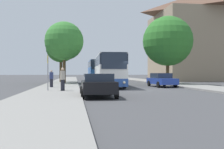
% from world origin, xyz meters
% --- Properties ---
extents(ground_plane, '(300.00, 300.00, 0.00)m').
position_xyz_m(ground_plane, '(0.00, 0.00, 0.00)').
color(ground_plane, '#424244').
rests_on(ground_plane, ground).
extents(sidewalk_left, '(4.00, 120.00, 0.15)m').
position_xyz_m(sidewalk_left, '(-7.00, 0.00, 0.07)').
color(sidewalk_left, gray).
rests_on(sidewalk_left, ground_plane).
extents(sidewalk_right, '(4.00, 120.00, 0.15)m').
position_xyz_m(sidewalk_right, '(7.00, 0.00, 0.07)').
color(sidewalk_right, gray).
rests_on(sidewalk_right, ground_plane).
extents(building_right_background, '(17.13, 14.49, 17.01)m').
position_xyz_m(building_right_background, '(18.67, 25.36, 8.50)').
color(building_right_background, gray).
rests_on(building_right_background, ground_plane).
extents(bus_front, '(3.04, 12.09, 3.29)m').
position_xyz_m(bus_front, '(-1.85, 6.02, 1.76)').
color(bus_front, '#2D519E').
rests_on(bus_front, ground_plane).
extents(bus_middle, '(2.86, 10.50, 3.45)m').
position_xyz_m(bus_middle, '(-1.83, 21.04, 1.84)').
color(bus_middle, silver).
rests_on(bus_middle, ground_plane).
extents(parked_car_left_curb, '(2.13, 4.06, 1.44)m').
position_xyz_m(parked_car_left_curb, '(-4.00, -6.01, 0.76)').
color(parked_car_left_curb, black).
rests_on(parked_car_left_curb, ground_plane).
extents(parked_car_right_near, '(2.13, 4.75, 1.45)m').
position_xyz_m(parked_car_right_near, '(3.63, 4.50, 0.76)').
color(parked_car_right_near, '#233D9E').
rests_on(parked_car_right_near, ground_plane).
extents(bus_stop_sign, '(0.08, 0.45, 2.70)m').
position_xyz_m(bus_stop_sign, '(-7.43, -1.68, 1.82)').
color(bus_stop_sign, gray).
rests_on(bus_stop_sign, sidewalk_left).
extents(pedestrian_waiting_near, '(0.36, 0.36, 1.60)m').
position_xyz_m(pedestrian_waiting_near, '(-7.57, 2.88, 0.95)').
color(pedestrian_waiting_near, '#23232D').
rests_on(pedestrian_waiting_near, sidewalk_left).
extents(pedestrian_waiting_far, '(0.36, 0.36, 1.73)m').
position_xyz_m(pedestrian_waiting_far, '(-6.31, -2.00, 1.02)').
color(pedestrian_waiting_far, '#23232D').
rests_on(pedestrian_waiting_far, sidewalk_left).
extents(tree_left_near, '(4.32, 4.32, 7.17)m').
position_xyz_m(tree_left_near, '(-7.42, 16.67, 5.14)').
color(tree_left_near, '#513D23').
rests_on(tree_left_near, sidewalk_left).
extents(tree_left_far, '(4.96, 4.96, 7.89)m').
position_xyz_m(tree_left_far, '(-6.76, 12.09, 5.54)').
color(tree_left_far, '#513D23').
rests_on(tree_left_far, sidewalk_left).
extents(tree_right_near, '(6.16, 6.16, 8.34)m').
position_xyz_m(tree_right_near, '(6.00, 9.12, 5.40)').
color(tree_right_near, '#513D23').
rests_on(tree_right_near, sidewalk_right).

